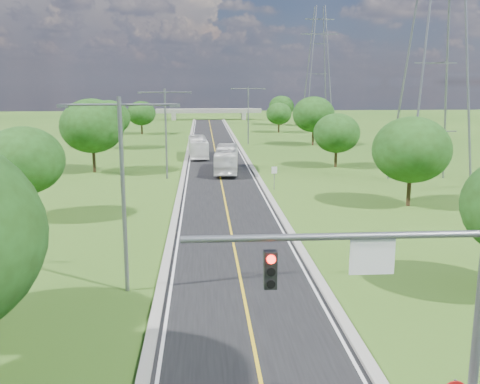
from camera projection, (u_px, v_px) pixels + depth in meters
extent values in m
plane|color=#2A5117|center=(217.00, 159.00, 75.21)|extent=(260.00, 260.00, 0.00)
cube|color=black|center=(216.00, 154.00, 81.06)|extent=(8.00, 150.00, 0.06)
cube|color=gray|center=(187.00, 153.00, 80.75)|extent=(0.50, 150.00, 0.22)
cube|color=gray|center=(243.00, 153.00, 81.34)|extent=(0.50, 150.00, 0.22)
cylinder|color=slate|center=(477.00, 334.00, 15.29)|extent=(0.28, 0.28, 7.20)
cylinder|color=slate|center=(337.00, 236.00, 14.39)|extent=(8.40, 0.20, 0.20)
cube|color=black|center=(270.00, 270.00, 14.45)|extent=(0.35, 0.28, 1.05)
cylinder|color=#FF140C|center=(271.00, 259.00, 14.22)|extent=(0.24, 0.06, 0.24)
cube|color=white|center=(372.00, 257.00, 14.58)|extent=(1.25, 0.06, 1.00)
cylinder|color=slate|center=(274.00, 178.00, 53.83)|extent=(0.08, 0.08, 2.40)
cube|color=white|center=(274.00, 170.00, 53.64)|extent=(0.55, 0.04, 0.70)
cube|color=gray|center=(174.00, 117.00, 152.47)|extent=(1.20, 3.00, 2.00)
cube|color=gray|center=(244.00, 116.00, 153.85)|extent=(1.20, 3.00, 2.00)
cube|color=gray|center=(209.00, 111.00, 152.84)|extent=(30.00, 3.00, 1.20)
cylinder|color=slate|center=(123.00, 197.00, 26.89)|extent=(0.22, 0.22, 10.00)
cylinder|color=slate|center=(90.00, 105.00, 25.87)|extent=(2.80, 0.12, 0.12)
cylinder|color=slate|center=(148.00, 105.00, 26.06)|extent=(2.80, 0.12, 0.12)
cube|color=slate|center=(63.00, 106.00, 25.79)|extent=(0.50, 0.25, 0.18)
cube|color=slate|center=(175.00, 106.00, 26.16)|extent=(0.50, 0.25, 0.18)
cylinder|color=slate|center=(166.00, 134.00, 59.13)|extent=(0.22, 0.22, 10.00)
cylinder|color=slate|center=(152.00, 92.00, 58.10)|extent=(2.80, 0.12, 0.12)
cylinder|color=slate|center=(178.00, 92.00, 58.30)|extent=(2.80, 0.12, 0.12)
cube|color=slate|center=(140.00, 93.00, 58.02)|extent=(0.50, 0.25, 0.18)
cube|color=slate|center=(190.00, 93.00, 58.40)|extent=(0.50, 0.25, 0.18)
cylinder|color=slate|center=(248.00, 116.00, 92.20)|extent=(0.22, 0.22, 10.00)
cylinder|color=slate|center=(240.00, 88.00, 91.17)|extent=(2.80, 0.12, 0.12)
cylinder|color=slate|center=(256.00, 88.00, 91.37)|extent=(2.80, 0.12, 0.12)
cube|color=slate|center=(233.00, 89.00, 91.09)|extent=(0.50, 0.25, 0.18)
cube|color=slate|center=(264.00, 89.00, 91.47)|extent=(0.50, 0.25, 0.18)
cube|color=slate|center=(319.00, 34.00, 126.33)|extent=(9.00, 0.25, 0.25)
cube|color=slate|center=(320.00, 19.00, 125.65)|extent=(7.00, 0.25, 0.25)
cylinder|color=black|center=(27.00, 201.00, 42.57)|extent=(0.36, 0.36, 2.70)
ellipsoid|color=#1C3B10|center=(24.00, 160.00, 41.90)|extent=(6.30, 6.30, 5.36)
cylinder|color=black|center=(94.00, 159.00, 64.07)|extent=(0.36, 0.36, 3.24)
ellipsoid|color=#1C3B10|center=(92.00, 126.00, 63.27)|extent=(7.56, 7.56, 6.43)
cylinder|color=black|center=(110.00, 140.00, 87.42)|extent=(0.36, 0.36, 2.88)
ellipsoid|color=#1C3B10|center=(109.00, 118.00, 86.71)|extent=(6.72, 6.72, 5.71)
cylinder|color=black|center=(142.00, 128.00, 111.08)|extent=(0.36, 0.36, 2.52)
ellipsoid|color=#1C3B10|center=(141.00, 113.00, 110.45)|extent=(5.88, 5.88, 5.00)
cylinder|color=black|center=(409.00, 190.00, 46.72)|extent=(0.36, 0.36, 2.88)
ellipsoid|color=#1C3B10|center=(411.00, 150.00, 46.01)|extent=(6.72, 6.72, 5.71)
cylinder|color=black|center=(336.00, 157.00, 68.18)|extent=(0.36, 0.36, 2.52)
ellipsoid|color=#1C3B10|center=(337.00, 133.00, 67.55)|extent=(5.88, 5.88, 5.00)
cylinder|color=black|center=(313.00, 136.00, 91.71)|extent=(0.36, 0.36, 3.06)
ellipsoid|color=#1C3B10|center=(314.00, 114.00, 90.95)|extent=(7.14, 7.14, 6.07)
cylinder|color=black|center=(279.00, 127.00, 115.05)|extent=(0.36, 0.36, 2.34)
ellipsoid|color=#1C3B10|center=(279.00, 114.00, 114.48)|extent=(5.46, 5.46, 4.64)
cylinder|color=black|center=(281.00, 120.00, 134.80)|extent=(0.36, 0.36, 2.70)
ellipsoid|color=#1C3B10|center=(281.00, 106.00, 134.13)|extent=(6.30, 6.30, 5.36)
imported|color=silver|center=(227.00, 159.00, 64.10)|extent=(3.36, 11.19, 3.07)
imported|color=white|center=(198.00, 147.00, 76.90)|extent=(2.99, 10.56, 2.91)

